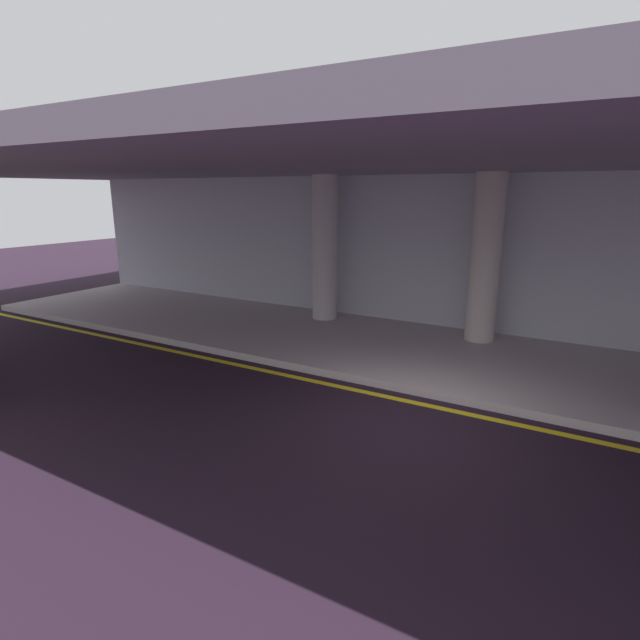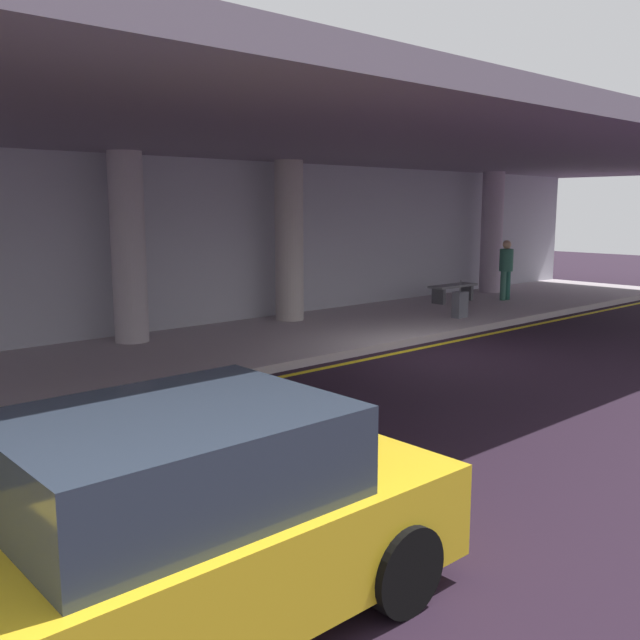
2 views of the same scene
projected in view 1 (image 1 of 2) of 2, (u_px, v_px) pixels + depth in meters
ground_plane at (410, 422)px, 7.60m from camera, size 60.00×60.00×0.00m
sidewalk at (463, 360)px, 10.18m from camera, size 26.00×4.20×0.15m
lane_stripe_yellow at (425, 405)px, 8.19m from camera, size 26.00×0.14×0.01m
support_column_far_left at (325, 249)px, 12.79m from camera, size 0.66×0.66×3.65m
support_column_left_mid at (485, 259)px, 10.85m from camera, size 0.66×0.66×3.65m
ceiling_overhang at (471, 159)px, 8.79m from camera, size 28.00×13.20×0.30m
terminal_back_wall at (493, 258)px, 11.61m from camera, size 26.00×0.30×3.80m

